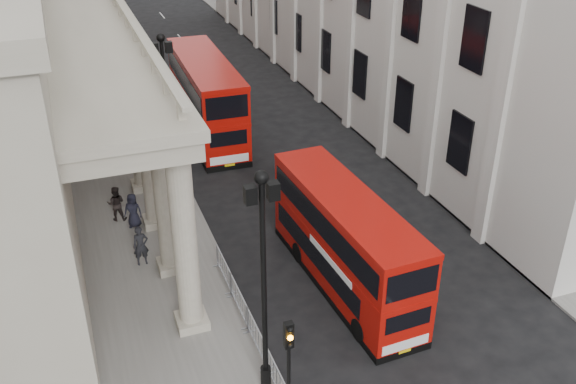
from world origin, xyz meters
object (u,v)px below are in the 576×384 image
object	(u,v)px
lamp_post_mid	(167,101)
pedestrian_b	(116,204)
lamp_post_south	(263,272)
traffic_light	(289,358)
bus_near	(345,240)
pedestrian_a	(141,246)
lamp_post_north	(125,28)
pedestrian_c	(133,210)
bus_far	(206,96)

from	to	relation	value
lamp_post_mid	pedestrian_b	world-z (taller)	lamp_post_mid
lamp_post_south	traffic_light	bearing A→B (deg)	-87.16
bus_near	pedestrian_a	distance (m)	9.04
lamp_post_north	pedestrian_a	bearing A→B (deg)	-97.03
pedestrian_a	pedestrian_c	size ratio (longest dim) A/B	1.06
lamp_post_south	lamp_post_mid	distance (m)	16.00
traffic_light	bus_far	world-z (taller)	bus_far
lamp_post_north	bus_far	bearing A→B (deg)	-70.01
pedestrian_b	pedestrian_c	size ratio (longest dim) A/B	1.03
lamp_post_north	pedestrian_c	world-z (taller)	lamp_post_north
bus_far	pedestrian_b	size ratio (longest dim) A/B	6.30
lamp_post_mid	lamp_post_south	bearing A→B (deg)	-90.00
pedestrian_a	lamp_post_mid	bearing A→B (deg)	66.33
lamp_post_south	bus_far	xyz separation A→B (m)	(3.50, 22.37, -2.34)
traffic_light	pedestrian_c	world-z (taller)	traffic_light
lamp_post_north	bus_near	distance (m)	28.05
lamp_post_mid	lamp_post_north	size ratio (longest dim) A/B	1.00
traffic_light	pedestrian_b	world-z (taller)	traffic_light
bus_far	pedestrian_a	xyz separation A→B (m)	(-6.36, -13.53, -1.51)
lamp_post_south	lamp_post_mid	bearing A→B (deg)	90.00
traffic_light	bus_near	xyz separation A→B (m)	(4.91, 6.55, -0.89)
lamp_post_north	pedestrian_c	xyz separation A→B (m)	(-2.72, -19.82, -3.91)
bus_far	pedestrian_a	bearing A→B (deg)	-113.74
bus_near	bus_far	size ratio (longest dim) A/B	0.87
pedestrian_a	pedestrian_b	xyz separation A→B (m)	(-0.56, 4.27, -0.03)
lamp_post_north	pedestrian_b	bearing A→B (deg)	-100.23
bus_near	bus_far	xyz separation A→B (m)	(-1.51, 17.84, 0.36)
lamp_post_south	bus_far	size ratio (longest dim) A/B	0.73
lamp_post_mid	lamp_post_north	bearing A→B (deg)	90.00
bus_near	pedestrian_c	distance (m)	10.94
lamp_post_mid	pedestrian_a	bearing A→B (deg)	-111.74
bus_far	pedestrian_b	world-z (taller)	bus_far
lamp_post_south	pedestrian_a	world-z (taller)	lamp_post_south
lamp_post_south	lamp_post_mid	world-z (taller)	same
lamp_post_mid	bus_far	bearing A→B (deg)	61.20
lamp_post_north	bus_far	world-z (taller)	lamp_post_north
bus_far	pedestrian_b	bearing A→B (deg)	-125.30
lamp_post_south	pedestrian_a	distance (m)	10.06
lamp_post_north	traffic_light	bearing A→B (deg)	-89.83
pedestrian_a	pedestrian_b	world-z (taller)	pedestrian_a
bus_far	lamp_post_mid	bearing A→B (deg)	-117.37
pedestrian_b	bus_near	bearing A→B (deg)	148.98
traffic_light	bus_near	distance (m)	8.24
traffic_light	bus_far	distance (m)	24.63
pedestrian_b	lamp_post_north	bearing A→B (deg)	-85.75
pedestrian_a	pedestrian_b	distance (m)	4.30
lamp_post_south	traffic_light	world-z (taller)	lamp_post_south
lamp_post_mid	traffic_light	distance (m)	18.11
pedestrian_b	pedestrian_c	distance (m)	1.16
lamp_post_south	pedestrian_b	xyz separation A→B (m)	(-3.41, 13.10, -3.88)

